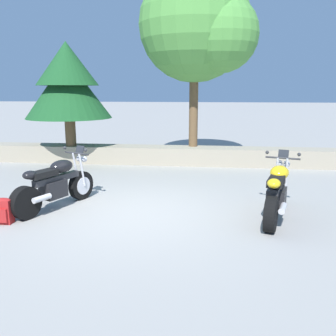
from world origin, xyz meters
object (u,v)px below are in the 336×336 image
motorcycle_yellow_centre (277,193)px  leafy_tree_mid_left (200,27)px  rider_backpack (3,210)px  motorcycle_black_near_left (56,185)px  pine_tree_far_left (68,82)px

motorcycle_yellow_centre → leafy_tree_mid_left: size_ratio=0.37×
rider_backpack → motorcycle_yellow_centre: bearing=9.8°
leafy_tree_mid_left → motorcycle_yellow_centre: bearing=-71.6°
motorcycle_yellow_centre → rider_backpack: motorcycle_yellow_centre is taller
motorcycle_black_near_left → pine_tree_far_left: size_ratio=0.60×
motorcycle_yellow_centre → pine_tree_far_left: bearing=141.3°
motorcycle_yellow_centre → rider_backpack: 4.98m
motorcycle_black_near_left → rider_backpack: bearing=-122.5°
motorcycle_black_near_left → motorcycle_yellow_centre: 4.31m
motorcycle_black_near_left → motorcycle_yellow_centre: size_ratio=0.96×
leafy_tree_mid_left → rider_backpack: bearing=-120.0°
rider_backpack → leafy_tree_mid_left: 7.66m
motorcycle_black_near_left → rider_backpack: motorcycle_black_near_left is taller
rider_backpack → pine_tree_far_left: (-0.81, 5.43, 2.33)m
motorcycle_black_near_left → pine_tree_far_left: pine_tree_far_left is taller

